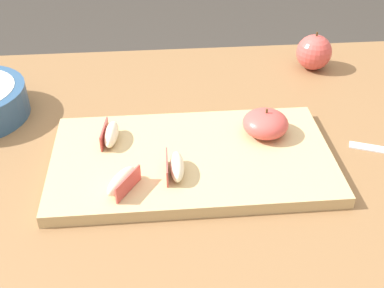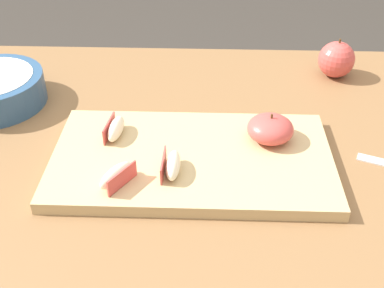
# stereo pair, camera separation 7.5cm
# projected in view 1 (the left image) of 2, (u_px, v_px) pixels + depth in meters

# --- Properties ---
(dining_table) EXTENTS (1.38, 0.88, 0.75)m
(dining_table) POSITION_uv_depth(u_px,v_px,m) (168.00, 215.00, 0.82)
(dining_table) COLOR brown
(dining_table) RESTS_ON ground_plane
(cutting_board) EXTENTS (0.44, 0.24, 0.02)m
(cutting_board) POSITION_uv_depth(u_px,v_px,m) (192.00, 159.00, 0.77)
(cutting_board) COLOR tan
(cutting_board) RESTS_ON dining_table
(apple_half_skin_up) EXTENTS (0.08, 0.08, 0.05)m
(apple_half_skin_up) POSITION_uv_depth(u_px,v_px,m) (265.00, 124.00, 0.80)
(apple_half_skin_up) COLOR #D14C47
(apple_half_skin_up) RESTS_ON cutting_board
(apple_wedge_middle) EXTENTS (0.03, 0.07, 0.03)m
(apple_wedge_middle) POSITION_uv_depth(u_px,v_px,m) (111.00, 134.00, 0.78)
(apple_wedge_middle) COLOR #F4EACC
(apple_wedge_middle) RESTS_ON cutting_board
(apple_wedge_front) EXTENTS (0.03, 0.06, 0.03)m
(apple_wedge_front) POSITION_uv_depth(u_px,v_px,m) (176.00, 167.00, 0.72)
(apple_wedge_front) COLOR #F4EACC
(apple_wedge_front) RESTS_ON cutting_board
(apple_wedge_near_knife) EXTENTS (0.05, 0.07, 0.03)m
(apple_wedge_near_knife) POSITION_uv_depth(u_px,v_px,m) (122.00, 181.00, 0.69)
(apple_wedge_near_knife) COLOR #F4EACC
(apple_wedge_near_knife) RESTS_ON cutting_board
(whole_apple_pink_lady) EXTENTS (0.07, 0.07, 0.08)m
(whole_apple_pink_lady) POSITION_uv_depth(u_px,v_px,m) (314.00, 52.00, 1.02)
(whole_apple_pink_lady) COLOR #D14C47
(whole_apple_pink_lady) RESTS_ON dining_table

